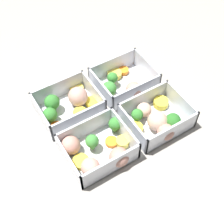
{
  "coord_description": "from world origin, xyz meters",
  "views": [
    {
      "loc": [
        0.25,
        0.4,
        0.63
      ],
      "look_at": [
        0.0,
        0.0,
        0.02
      ],
      "focal_mm": 50.0,
      "sensor_mm": 36.0,
      "label": 1
    }
  ],
  "objects_px": {
    "container_near_left": "(123,83)",
    "container_far_left": "(157,119)",
    "container_far_right": "(97,150)",
    "container_near_right": "(69,104)"
  },
  "relations": [
    {
      "from": "container_near_right",
      "to": "container_far_right",
      "type": "distance_m",
      "value": 0.15
    },
    {
      "from": "container_far_left",
      "to": "container_near_right",
      "type": "bearing_deg",
      "value": -43.81
    },
    {
      "from": "container_far_left",
      "to": "container_far_right",
      "type": "bearing_deg",
      "value": -0.43
    },
    {
      "from": "container_near_left",
      "to": "container_far_left",
      "type": "relative_size",
      "value": 0.95
    },
    {
      "from": "container_near_right",
      "to": "container_far_right",
      "type": "relative_size",
      "value": 0.98
    },
    {
      "from": "container_far_left",
      "to": "container_far_right",
      "type": "distance_m",
      "value": 0.17
    },
    {
      "from": "container_near_left",
      "to": "container_far_right",
      "type": "height_order",
      "value": "same"
    },
    {
      "from": "container_far_left",
      "to": "container_near_left",
      "type": "bearing_deg",
      "value": -88.46
    },
    {
      "from": "container_near_right",
      "to": "container_far_right",
      "type": "height_order",
      "value": "same"
    },
    {
      "from": "container_far_right",
      "to": "container_near_right",
      "type": "bearing_deg",
      "value": -92.0
    }
  ]
}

